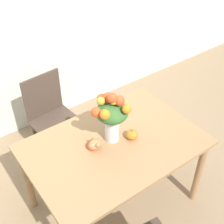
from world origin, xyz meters
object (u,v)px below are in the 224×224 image
object	(u,v)px
flower_vase	(112,114)
dining_chair_near_window	(53,118)
pumpkin	(132,134)
turkey_figurine	(94,143)

from	to	relation	value
flower_vase	dining_chair_near_window	bearing A→B (deg)	99.54
pumpkin	turkey_figurine	distance (m)	0.31
turkey_figurine	dining_chair_near_window	world-z (taller)	dining_chair_near_window
pumpkin	dining_chair_near_window	distance (m)	0.97
turkey_figurine	dining_chair_near_window	distance (m)	0.85
dining_chair_near_window	flower_vase	bearing A→B (deg)	-85.60
flower_vase	pumpkin	distance (m)	0.27
pumpkin	flower_vase	bearing A→B (deg)	147.48
pumpkin	turkey_figurine	world-z (taller)	turkey_figurine
flower_vase	pumpkin	bearing A→B (deg)	-32.52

